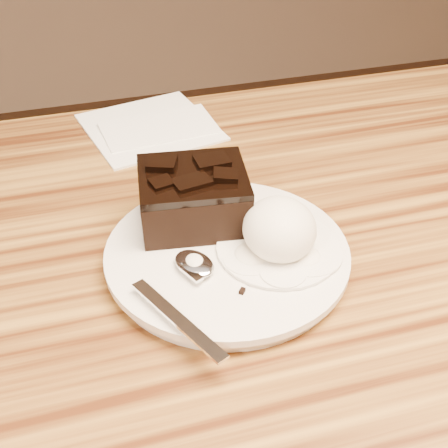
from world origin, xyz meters
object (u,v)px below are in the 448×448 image
object	(u,v)px
brownie	(194,200)
napkin	(150,126)
plate	(227,257)
ice_cream_scoop	(280,229)
spoon	(195,265)

from	to	relation	value
brownie	napkin	xyz separation A→B (m)	(-0.00, 0.23, -0.04)
brownie	napkin	world-z (taller)	brownie
plate	ice_cream_scoop	bearing A→B (deg)	-16.71
brownie	ice_cream_scoop	size ratio (longest dim) A/B	1.43
plate	ice_cream_scoop	xyz separation A→B (m)	(0.04, -0.01, 0.03)
napkin	ice_cream_scoop	bearing A→B (deg)	-77.66
plate	ice_cream_scoop	distance (m)	0.06
ice_cream_scoop	spoon	xyz separation A→B (m)	(-0.08, -0.00, -0.02)
brownie	spoon	distance (m)	0.08
brownie	napkin	distance (m)	0.23
plate	spoon	distance (m)	0.04
brownie	spoon	size ratio (longest dim) A/B	0.60
ice_cream_scoop	napkin	xyz separation A→B (m)	(-0.06, 0.29, -0.04)
ice_cream_scoop	napkin	bearing A→B (deg)	102.34
plate	ice_cream_scoop	size ratio (longest dim) A/B	3.20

